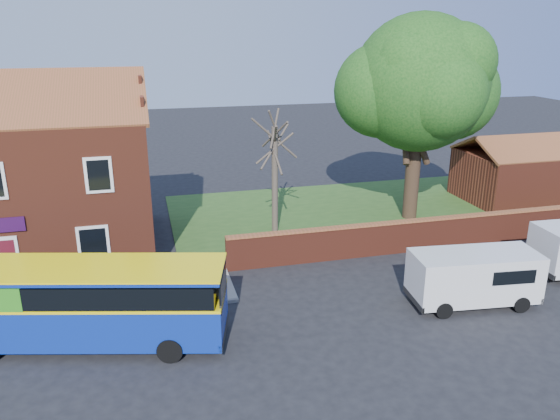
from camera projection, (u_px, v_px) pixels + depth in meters
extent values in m
plane|color=black|center=(199.00, 367.00, 17.36)|extent=(120.00, 120.00, 0.00)
cube|color=gray|center=(0.00, 307.00, 20.96)|extent=(18.00, 3.50, 0.12)
cube|color=#426B28|center=(394.00, 209.00, 32.37)|extent=(26.00, 12.00, 0.04)
cube|color=maroon|center=(16.00, 187.00, 25.23)|extent=(12.00, 8.00, 6.50)
cube|color=brown|center=(11.00, 89.00, 25.72)|extent=(12.30, 4.08, 2.16)
cube|color=#4C0F19|center=(5.00, 265.00, 22.19)|extent=(0.95, 0.04, 2.10)
cube|color=silver|center=(5.00, 263.00, 22.19)|extent=(1.20, 0.06, 2.30)
cube|color=maroon|center=(449.00, 233.00, 26.63)|extent=(22.00, 0.30, 1.50)
cube|color=brown|center=(451.00, 217.00, 26.37)|extent=(22.00, 0.38, 0.10)
cube|color=maroon|center=(528.00, 176.00, 34.03)|extent=(8.00, 5.00, 3.00)
cube|color=brown|center=(547.00, 147.00, 32.24)|extent=(8.20, 2.56, 1.24)
cube|color=brown|center=(519.00, 139.00, 34.53)|extent=(8.20, 2.56, 1.24)
cube|color=#0D2B99|center=(86.00, 316.00, 18.33)|extent=(9.60, 4.53, 1.48)
cube|color=yellow|center=(84.00, 296.00, 18.10)|extent=(9.62, 4.56, 0.10)
cube|color=black|center=(82.00, 284.00, 17.96)|extent=(9.24, 4.46, 0.74)
cube|color=#0D2B99|center=(80.00, 270.00, 17.80)|extent=(9.60, 4.53, 0.14)
cube|color=yellow|center=(80.00, 268.00, 17.78)|extent=(9.65, 4.58, 0.06)
cylinder|color=black|center=(15.00, 317.00, 19.55)|extent=(0.88, 0.48, 0.84)
cylinder|color=black|center=(170.00, 350.00, 17.53)|extent=(0.88, 0.48, 0.84)
cylinder|color=black|center=(181.00, 316.00, 19.58)|extent=(0.88, 0.48, 0.84)
cube|color=silver|center=(474.00, 275.00, 20.98)|extent=(5.00, 2.42, 1.83)
cube|color=black|center=(527.00, 265.00, 21.19)|extent=(0.25, 1.64, 0.72)
cube|color=black|center=(528.00, 290.00, 21.57)|extent=(0.30, 1.93, 0.23)
cylinder|color=black|center=(444.00, 310.00, 20.20)|extent=(0.66, 0.28, 0.64)
cylinder|color=black|center=(424.00, 288.00, 21.89)|extent=(0.66, 0.28, 0.64)
cylinder|color=black|center=(521.00, 304.00, 20.63)|extent=(0.66, 0.28, 0.64)
cylinder|color=black|center=(496.00, 283.00, 22.33)|extent=(0.66, 0.28, 0.64)
cylinder|color=black|center=(542.00, 260.00, 24.57)|extent=(0.67, 0.25, 0.66)
cylinder|color=black|center=(412.00, 179.00, 30.29)|extent=(0.80, 0.80, 4.60)
sphere|color=#3A7123|center=(420.00, 83.00, 28.64)|extent=(7.20, 7.20, 7.20)
sphere|color=#3A7123|center=(450.00, 93.00, 29.70)|extent=(5.20, 5.20, 5.20)
sphere|color=#3A7123|center=(381.00, 90.00, 28.87)|extent=(5.00, 5.00, 5.00)
cylinder|color=#4C4238|center=(275.00, 181.00, 27.87)|extent=(0.32, 0.32, 5.62)
cylinder|color=#4C4238|center=(275.00, 142.00, 27.23)|extent=(0.33, 2.74, 2.21)
cylinder|color=#4C4238|center=(275.00, 146.00, 27.30)|extent=(1.43, 2.02, 2.02)
cylinder|color=#4C4238|center=(275.00, 138.00, 27.17)|extent=(2.30, 1.05, 2.24)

